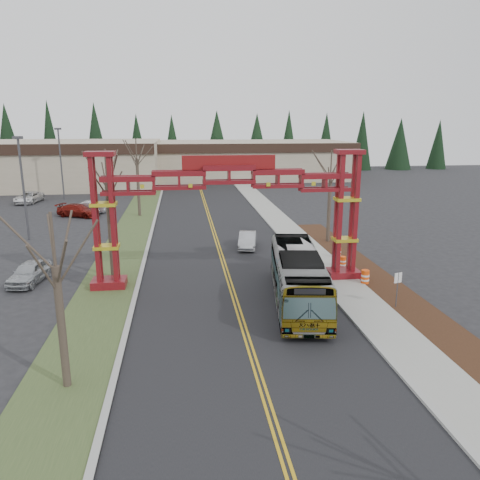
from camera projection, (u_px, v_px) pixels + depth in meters
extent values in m
plane|color=black|center=(289.00, 473.00, 14.61)|extent=(200.00, 200.00, 0.00)
cube|color=black|center=(221.00, 254.00, 38.66)|extent=(12.00, 110.00, 0.02)
cube|color=#C19516|center=(219.00, 254.00, 38.64)|extent=(0.12, 100.00, 0.01)
cube|color=#C19516|center=(222.00, 254.00, 38.67)|extent=(0.12, 100.00, 0.01)
cube|color=#9D9E99|center=(294.00, 251.00, 39.39)|extent=(0.30, 110.00, 0.15)
cube|color=gray|center=(310.00, 251.00, 39.56)|extent=(2.60, 110.00, 0.14)
cube|color=black|center=(431.00, 322.00, 25.45)|extent=(2.60, 50.00, 0.12)
cube|color=#384B25|center=(122.00, 258.00, 37.69)|extent=(4.00, 110.00, 0.08)
cube|color=#9D9E99|center=(145.00, 256.00, 37.90)|extent=(0.30, 110.00, 0.15)
cube|color=#600C16|center=(109.00, 283.00, 30.89)|extent=(2.20, 1.60, 0.60)
cube|color=#600C16|center=(95.00, 221.00, 29.43)|extent=(0.28, 0.28, 8.00)
cube|color=#600C16|center=(113.00, 220.00, 29.56)|extent=(0.28, 0.28, 8.00)
cube|color=#600C16|center=(97.00, 219.00, 30.11)|extent=(0.28, 0.28, 8.00)
cube|color=#600C16|center=(114.00, 218.00, 30.24)|extent=(0.28, 0.28, 8.00)
cube|color=yellow|center=(107.00, 247.00, 30.28)|extent=(1.60, 1.10, 0.22)
cube|color=yellow|center=(104.00, 204.00, 29.59)|extent=(1.60, 1.10, 0.22)
cube|color=#600C16|center=(100.00, 154.00, 28.82)|extent=(1.80, 1.20, 0.30)
cube|color=#600C16|center=(343.00, 274.00, 32.82)|extent=(2.20, 1.60, 0.60)
cube|color=#600C16|center=(340.00, 215.00, 31.36)|extent=(0.28, 0.28, 8.00)
cube|color=#600C16|center=(356.00, 214.00, 31.50)|extent=(0.28, 0.28, 8.00)
cube|color=#600C16|center=(337.00, 213.00, 32.04)|extent=(0.28, 0.28, 8.00)
cube|color=#600C16|center=(352.00, 213.00, 32.17)|extent=(0.28, 0.28, 8.00)
cube|color=yellow|center=(345.00, 239.00, 32.21)|extent=(1.60, 1.10, 0.22)
cube|color=yellow|center=(347.00, 199.00, 31.52)|extent=(1.60, 1.10, 0.22)
cube|color=#600C16|center=(350.00, 152.00, 30.75)|extent=(1.80, 1.20, 0.30)
cube|color=#600C16|center=(229.00, 172.00, 30.09)|extent=(16.00, 0.90, 1.00)
cube|color=#600C16|center=(229.00, 186.00, 30.31)|extent=(16.00, 0.90, 0.60)
cube|color=maroon|center=(229.00, 162.00, 29.93)|extent=(6.00, 0.25, 0.90)
cube|color=tan|center=(21.00, 164.00, 79.33)|extent=(46.00, 22.00, 7.50)
cube|color=tan|center=(248.00, 159.00, 91.92)|extent=(38.00, 20.00, 7.00)
cube|color=black|center=(256.00, 148.00, 81.54)|extent=(38.00, 0.40, 1.60)
cone|color=black|center=(11.00, 143.00, 96.93)|extent=(5.60, 5.60, 13.00)
cylinder|color=#382D26|center=(14.00, 170.00, 98.33)|extent=(0.80, 0.80, 1.60)
cone|color=black|center=(53.00, 142.00, 97.96)|extent=(5.60, 5.60, 13.00)
cylinder|color=#382D26|center=(56.00, 170.00, 99.35)|extent=(0.80, 0.80, 1.60)
cone|color=black|center=(95.00, 142.00, 98.98)|extent=(5.60, 5.60, 13.00)
cylinder|color=#382D26|center=(97.00, 169.00, 100.38)|extent=(0.80, 0.80, 1.60)
cone|color=black|center=(136.00, 142.00, 100.01)|extent=(5.60, 5.60, 13.00)
cylinder|color=#382D26|center=(137.00, 169.00, 101.41)|extent=(0.80, 0.80, 1.60)
cone|color=black|center=(176.00, 142.00, 101.04)|extent=(5.60, 5.60, 13.00)
cylinder|color=#382D26|center=(177.00, 168.00, 102.43)|extent=(0.80, 0.80, 1.60)
cone|color=black|center=(215.00, 142.00, 102.06)|extent=(5.60, 5.60, 13.00)
cylinder|color=#382D26|center=(215.00, 168.00, 103.46)|extent=(0.80, 0.80, 1.60)
cone|color=black|center=(253.00, 141.00, 103.09)|extent=(5.60, 5.60, 13.00)
cylinder|color=#382D26|center=(253.00, 167.00, 104.49)|extent=(0.80, 0.80, 1.60)
cone|color=black|center=(291.00, 141.00, 104.12)|extent=(5.60, 5.60, 13.00)
cylinder|color=#382D26|center=(290.00, 167.00, 105.51)|extent=(0.80, 0.80, 1.60)
cone|color=black|center=(328.00, 141.00, 105.14)|extent=(5.60, 5.60, 13.00)
cylinder|color=#382D26|center=(327.00, 167.00, 106.54)|extent=(0.80, 0.80, 1.60)
cone|color=black|center=(364.00, 141.00, 106.17)|extent=(5.60, 5.60, 13.00)
cylinder|color=#382D26|center=(363.00, 166.00, 107.57)|extent=(0.80, 0.80, 1.60)
cone|color=black|center=(400.00, 141.00, 107.20)|extent=(5.60, 5.60, 13.00)
cylinder|color=#382D26|center=(398.00, 166.00, 108.59)|extent=(0.80, 0.80, 1.60)
cone|color=black|center=(435.00, 140.00, 108.22)|extent=(5.60, 5.60, 13.00)
cylinder|color=#382D26|center=(432.00, 165.00, 109.62)|extent=(0.80, 0.80, 1.60)
imported|color=#929498|center=(298.00, 277.00, 28.14)|extent=(4.31, 11.75, 3.20)
imported|color=#A5A8AD|center=(248.00, 240.00, 40.64)|extent=(2.18, 4.32, 1.36)
imported|color=#A3A8AB|center=(29.00, 272.00, 31.72)|extent=(2.39, 4.53, 1.47)
imported|color=maroon|center=(78.00, 210.00, 53.97)|extent=(5.43, 3.90, 1.46)
imported|color=#AEB1B6|center=(86.00, 207.00, 55.76)|extent=(4.58, 1.60, 1.51)
imported|color=white|center=(29.00, 197.00, 63.27)|extent=(3.08, 5.66, 1.51)
cylinder|color=#382D26|center=(62.00, 329.00, 18.72)|extent=(0.33, 0.33, 5.23)
cylinder|color=#382D26|center=(53.00, 241.00, 17.83)|extent=(0.12, 0.12, 2.24)
cylinder|color=#382D26|center=(110.00, 232.00, 32.06)|extent=(0.34, 0.34, 6.70)
cylinder|color=#382D26|center=(106.00, 167.00, 30.97)|extent=(0.13, 0.13, 2.34)
cylinder|color=#382D26|center=(138.00, 188.00, 53.68)|extent=(0.34, 0.34, 6.61)
cylinder|color=#382D26|center=(136.00, 149.00, 52.61)|extent=(0.13, 0.13, 2.34)
cylinder|color=#382D26|center=(329.00, 209.00, 41.85)|extent=(0.32, 0.32, 6.13)
cylinder|color=#382D26|center=(331.00, 163.00, 40.85)|extent=(0.12, 0.12, 2.23)
cylinder|color=#3F3F44|center=(24.00, 191.00, 42.38)|extent=(0.20, 0.20, 9.22)
cube|color=#3F3F44|center=(18.00, 138.00, 41.23)|extent=(0.82, 0.41, 0.26)
cylinder|color=#3F3F44|center=(61.00, 165.00, 65.38)|extent=(0.21, 0.21, 9.64)
cube|color=#3F3F44|center=(58.00, 129.00, 64.17)|extent=(0.86, 0.43, 0.27)
cylinder|color=#3F3F44|center=(397.00, 291.00, 27.20)|extent=(0.06, 0.06, 2.21)
cube|color=white|center=(398.00, 278.00, 27.01)|extent=(0.49, 0.17, 0.60)
cylinder|color=#FB4D0D|center=(365.00, 277.00, 31.38)|extent=(0.53, 0.53, 1.03)
cylinder|color=white|center=(365.00, 275.00, 31.35)|extent=(0.55, 0.55, 0.12)
cylinder|color=white|center=(365.00, 280.00, 31.42)|extent=(0.55, 0.55, 0.12)
cylinder|color=#FB4D0D|center=(343.00, 263.00, 34.83)|extent=(0.49, 0.49, 0.94)
cylinder|color=white|center=(343.00, 261.00, 34.80)|extent=(0.51, 0.51, 0.11)
cylinder|color=white|center=(342.00, 264.00, 34.87)|extent=(0.51, 0.51, 0.11)
cylinder|color=#FB4D0D|center=(338.00, 253.00, 37.30)|extent=(0.48, 0.48, 0.93)
cylinder|color=white|center=(338.00, 252.00, 37.27)|extent=(0.50, 0.50, 0.11)
cylinder|color=white|center=(338.00, 255.00, 37.34)|extent=(0.50, 0.50, 0.11)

